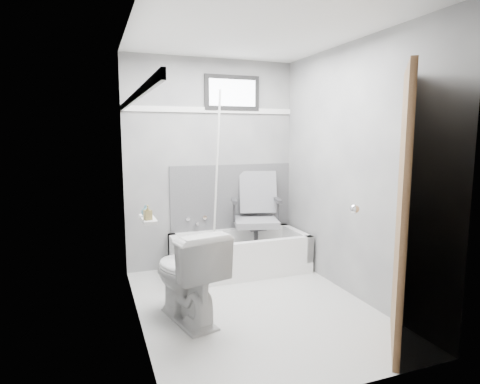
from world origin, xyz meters
name	(u,v)px	position (x,y,z in m)	size (l,w,h in m)	color
floor	(253,306)	(0.00, 0.00, 0.00)	(2.60, 2.60, 0.00)	silver
ceiling	(255,29)	(0.00, 0.00, 2.40)	(2.60, 2.60, 0.00)	silver
wall_back	(212,164)	(0.00, 1.30, 1.20)	(2.00, 0.02, 2.40)	slate
wall_front	(342,196)	(0.00, -1.30, 1.20)	(2.00, 0.02, 2.40)	slate
wall_left	(135,179)	(-1.00, 0.00, 1.20)	(0.02, 2.60, 2.40)	slate
wall_right	(351,171)	(1.00, 0.00, 1.20)	(0.02, 2.60, 2.40)	slate
bathtub	(240,253)	(0.21, 0.93, 0.21)	(1.50, 0.70, 0.42)	white
office_chair	(256,216)	(0.43, 0.98, 0.62)	(0.57, 0.57, 1.00)	slate
toilet	(187,275)	(-0.62, -0.05, 0.39)	(0.44, 0.79, 0.78)	silver
door	(465,217)	(0.98, -1.28, 1.00)	(0.78, 0.78, 2.00)	#50331E
window	(232,93)	(0.25, 1.29, 2.02)	(0.66, 0.04, 0.40)	black
backerboard	(232,197)	(0.25, 1.29, 0.80)	(1.50, 0.02, 0.78)	#4C4C4F
trim_back	(211,110)	(0.00, 1.29, 1.82)	(2.00, 0.02, 0.06)	white
trim_left	(134,98)	(-0.99, 0.00, 1.82)	(0.02, 2.60, 0.06)	white
pole	(216,179)	(-0.02, 1.06, 1.05)	(0.02, 0.02, 1.95)	silver
shelf	(148,219)	(-0.93, -0.13, 0.90)	(0.10, 0.32, 0.03)	silver
soap_bottle_a	(148,213)	(-0.94, -0.21, 0.97)	(0.05, 0.05, 0.12)	olive
soap_bottle_b	(145,210)	(-0.94, -0.07, 0.96)	(0.07, 0.07, 0.09)	teal
faucet	(196,221)	(-0.20, 1.27, 0.55)	(0.26, 0.10, 0.16)	silver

